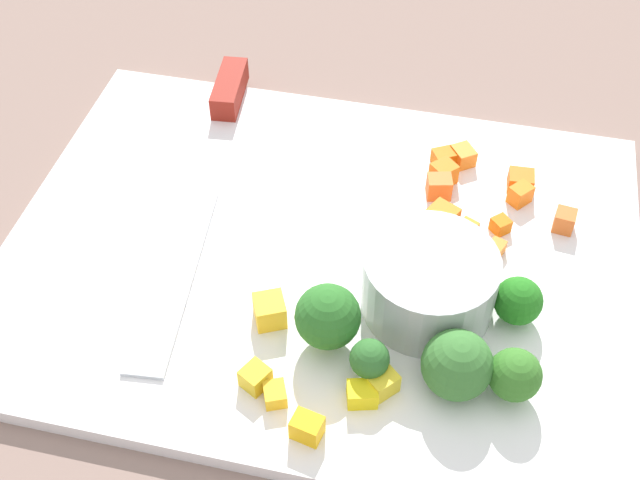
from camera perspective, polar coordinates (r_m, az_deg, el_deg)
name	(u,v)px	position (r m, az deg, el deg)	size (l,w,h in m)	color
ground_plane	(320,261)	(0.57, 0.00, -1.48)	(4.00, 4.00, 0.00)	gray
cutting_board	(320,255)	(0.57, 0.00, -1.09)	(0.44, 0.34, 0.01)	white
prep_bowl	(429,283)	(0.52, 7.76, -3.05)	(0.09, 0.09, 0.05)	#B2B8BA
chef_knife	(213,144)	(0.64, -7.60, 6.75)	(0.05, 0.31, 0.02)	silver
carrot_dice_0	(463,156)	(0.63, 10.12, 5.90)	(0.01, 0.02, 0.01)	orange
carrot_dice_1	(441,219)	(0.58, 8.61, 1.48)	(0.02, 0.02, 0.02)	orange
carrot_dice_2	(439,187)	(0.60, 8.45, 3.76)	(0.02, 0.01, 0.02)	orange
carrot_dice_3	(444,158)	(0.63, 8.79, 5.79)	(0.01, 0.02, 0.01)	orange
carrot_dice_4	(520,194)	(0.61, 14.03, 3.16)	(0.02, 0.01, 0.01)	orange
carrot_dice_5	(521,181)	(0.62, 14.05, 4.09)	(0.02, 0.02, 0.01)	orange
carrot_dice_6	(564,221)	(0.60, 16.96, 1.33)	(0.01, 0.01, 0.02)	orange
carrot_dice_7	(467,231)	(0.58, 10.36, 0.65)	(0.01, 0.01, 0.01)	orange
carrot_dice_8	(444,173)	(0.61, 8.76, 4.69)	(0.02, 0.02, 0.02)	orange
carrot_dice_9	(501,225)	(0.59, 12.69, 1.04)	(0.01, 0.01, 0.01)	orange
carrot_dice_10	(496,248)	(0.57, 12.40, -0.59)	(0.01, 0.01, 0.01)	orange
pepper_dice_0	(270,311)	(0.52, -3.59, -5.03)	(0.02, 0.02, 0.02)	yellow
pepper_dice_1	(255,377)	(0.49, -4.61, -9.70)	(0.01, 0.02, 0.01)	yellow
pepper_dice_2	(381,382)	(0.49, 4.36, -10.01)	(0.02, 0.02, 0.02)	yellow
pepper_dice_3	(307,427)	(0.47, -0.92, -13.16)	(0.02, 0.01, 0.02)	yellow
pepper_dice_4	(280,395)	(0.49, -2.85, -10.95)	(0.01, 0.02, 0.01)	yellow
pepper_dice_5	(362,394)	(0.49, 3.01, -10.87)	(0.02, 0.01, 0.01)	yellow
broccoli_floret_0	(457,365)	(0.49, 9.69, -8.76)	(0.04, 0.04, 0.04)	#8BAB5F
broccoli_floret_1	(369,359)	(0.48, 3.53, -8.46)	(0.02, 0.02, 0.03)	#96AE5C
broccoli_floret_2	(515,375)	(0.49, 13.65, -9.32)	(0.03, 0.03, 0.04)	#80BB61
broccoli_floret_3	(518,301)	(0.53, 13.87, -4.24)	(0.03, 0.03, 0.03)	#89B155
broccoli_floret_4	(328,317)	(0.49, 0.56, -5.50)	(0.04, 0.04, 0.05)	#84AD57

